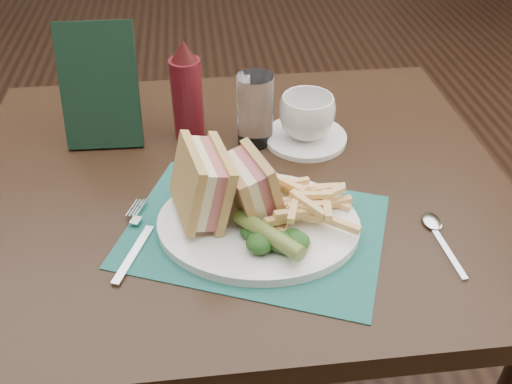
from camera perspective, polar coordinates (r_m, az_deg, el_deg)
floor at (r=1.82m, az=-2.86°, el=-8.33°), size 7.00×7.00×0.00m
table_main at (r=1.21m, az=-1.59°, el=-13.03°), size 0.90×0.75×0.75m
placemat at (r=0.85m, az=-0.13°, el=-3.86°), size 0.44×0.38×0.00m
plate at (r=0.85m, az=0.23°, el=-3.25°), size 0.34×0.29×0.01m
sandwich_half_a at (r=0.82m, az=-6.87°, el=0.63°), size 0.10×0.13×0.12m
sandwich_half_b at (r=0.82m, az=-1.89°, el=0.41°), size 0.10×0.11×0.10m
kale_garnish at (r=0.80m, az=1.50°, el=-4.37°), size 0.11×0.08×0.03m
pickle_spear at (r=0.79m, az=1.26°, el=-4.23°), size 0.09×0.11×0.03m
fries_pile at (r=0.84m, az=4.87°, el=-0.81°), size 0.18×0.20×0.05m
fork at (r=0.85m, az=-12.08°, el=-4.47°), size 0.09×0.17×0.01m
spoon at (r=0.87m, az=18.20°, el=-4.65°), size 0.04×0.15×0.01m
saucer at (r=1.05m, az=4.97°, el=5.44°), size 0.18×0.18×0.01m
coffee_cup at (r=1.03m, az=5.10°, el=7.53°), size 0.14×0.14×0.08m
drinking_glass at (r=1.01m, az=-0.09°, el=8.21°), size 0.08×0.08×0.13m
ketchup_bottle at (r=1.02m, az=-6.95°, el=10.05°), size 0.06×0.06×0.19m
check_presenter at (r=1.04m, az=-15.38°, el=10.16°), size 0.14×0.09×0.21m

